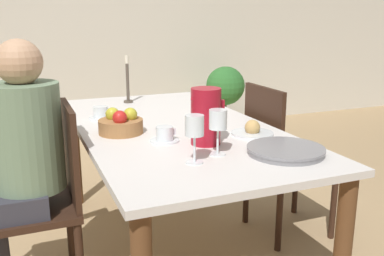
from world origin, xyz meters
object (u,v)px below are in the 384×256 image
fruit_bowl (121,124)px  wine_glass_water (194,128)px  chair_person_side (45,197)px  red_pitcher (206,116)px  person_seated (19,154)px  teacup_near_person (165,135)px  serving_tray (286,150)px  potted_plant (225,92)px  bread_plate (252,131)px  teacup_across (101,114)px  candlestick_tall (128,85)px  wine_glass_juice (218,122)px  chair_opposite (280,156)px

fruit_bowl → wine_glass_water: bearing=-73.1°
chair_person_side → red_pitcher: 0.81m
person_seated → teacup_near_person: 0.62m
serving_tray → fruit_bowl: bearing=133.9°
serving_tray → potted_plant: size_ratio=0.42×
serving_tray → bread_plate: 0.31m
red_pitcher → wine_glass_water: size_ratio=1.32×
person_seated → teacup_across: 0.61m
wine_glass_water → candlestick_tall: (0.06, 1.27, -0.02)m
wine_glass_juice → bread_plate: (0.28, 0.21, -0.12)m
serving_tray → candlestick_tall: 1.35m
chair_person_side → person_seated: bearing=99.3°
wine_glass_water → wine_glass_juice: 0.14m
chair_person_side → serving_tray: size_ratio=2.83×
wine_glass_juice → fruit_bowl: (-0.29, 0.47, -0.09)m
serving_tray → candlestick_tall: size_ratio=1.04×
chair_person_side → fruit_bowl: bearing=-79.2°
bread_plate → wine_glass_water: bearing=-146.4°
wine_glass_water → potted_plant: bearing=61.3°
potted_plant → chair_person_side: bearing=-131.6°
person_seated → wine_glass_juice: (0.75, -0.39, 0.16)m
wine_glass_water → wine_glass_juice: same height
chair_person_side → chair_opposite: size_ratio=1.00×
candlestick_tall → bread_plate: bearing=-70.5°
chair_person_side → bread_plate: bearing=-101.3°
wine_glass_water → fruit_bowl: (-0.16, 0.53, -0.09)m
person_seated → wine_glass_water: 0.78m
red_pitcher → person_seated: bearing=163.3°
red_pitcher → serving_tray: bearing=-46.5°
teacup_near_person → wine_glass_juice: bearing=-62.4°
teacup_across → potted_plant: teacup_across is taller
person_seated → serving_tray: 1.12m
red_pitcher → wine_glass_water: (-0.14, -0.22, 0.01)m
chair_opposite → fruit_bowl: size_ratio=4.21×
candlestick_tall → potted_plant: 2.12m
chair_opposite → teacup_near_person: bearing=-72.9°
potted_plant → teacup_near_person: bearing=-121.9°
wine_glass_juice → bread_plate: size_ratio=0.93×
chair_person_side → candlestick_tall: bearing=-36.1°
candlestick_tall → potted_plant: (1.45, 1.49, -0.38)m
chair_opposite → teacup_near_person: 0.87m
wine_glass_juice → teacup_across: (-0.32, 0.82, -0.11)m
wine_glass_water → serving_tray: 0.41m
red_pitcher → fruit_bowl: (-0.31, 0.31, -0.08)m
chair_person_side → teacup_near_person: 0.61m
red_pitcher → teacup_near_person: red_pitcher is taller
red_pitcher → fruit_bowl: bearing=134.1°
wine_glass_water → person_seated: bearing=144.2°
chair_person_side → chair_opposite: bearing=-85.6°
chair_person_side → serving_tray: chair_person_side is taller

